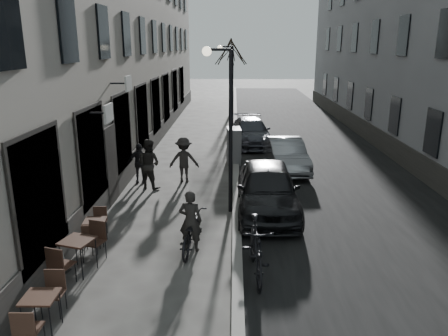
{
  "coord_description": "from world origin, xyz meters",
  "views": [
    {
      "loc": [
        0.1,
        -7.04,
        5.16
      ],
      "look_at": [
        -0.17,
        4.74,
        1.8
      ],
      "focal_mm": 35.0,
      "sensor_mm": 36.0,
      "label": 1
    }
  ],
  "objects_px": {
    "bistro_set_c": "(96,229)",
    "car_far": "(251,132)",
    "pedestrian_near": "(149,164)",
    "moped": "(256,249)",
    "tree_far": "(232,50)",
    "streetlamp_far": "(229,80)",
    "streetlamp_near": "(225,113)",
    "sign_board": "(55,259)",
    "utility_cabinet": "(234,146)",
    "pedestrian_far": "(139,163)",
    "bistro_set_a": "(42,310)",
    "bicycle": "(191,232)",
    "tree_near": "(231,52)",
    "car_mid": "(286,155)",
    "pedestrian_mid": "(184,160)",
    "car_near": "(267,188)",
    "bistro_set_b": "(78,253)"
  },
  "relations": [
    {
      "from": "sign_board",
      "to": "utility_cabinet",
      "type": "xyz_separation_m",
      "value": [
        4.11,
        9.9,
        0.4
      ]
    },
    {
      "from": "car_far",
      "to": "bicycle",
      "type": "bearing_deg",
      "value": -103.86
    },
    {
      "from": "moped",
      "to": "bicycle",
      "type": "bearing_deg",
      "value": 139.15
    },
    {
      "from": "streetlamp_near",
      "to": "tree_far",
      "type": "relative_size",
      "value": 0.89
    },
    {
      "from": "pedestrian_near",
      "to": "car_far",
      "type": "height_order",
      "value": "pedestrian_near"
    },
    {
      "from": "bistro_set_a",
      "to": "car_near",
      "type": "height_order",
      "value": "car_near"
    },
    {
      "from": "tree_near",
      "to": "sign_board",
      "type": "relative_size",
      "value": 5.88
    },
    {
      "from": "tree_far",
      "to": "bistro_set_a",
      "type": "distance_m",
      "value": 27.65
    },
    {
      "from": "utility_cabinet",
      "to": "tree_far",
      "type": "bearing_deg",
      "value": 86.31
    },
    {
      "from": "tree_near",
      "to": "bistro_set_b",
      "type": "bearing_deg",
      "value": -100.15
    },
    {
      "from": "bistro_set_c",
      "to": "car_far",
      "type": "height_order",
      "value": "car_far"
    },
    {
      "from": "pedestrian_near",
      "to": "moped",
      "type": "xyz_separation_m",
      "value": [
        3.63,
        -6.29,
        -0.25
      ]
    },
    {
      "from": "bistro_set_c",
      "to": "pedestrian_near",
      "type": "bearing_deg",
      "value": 78.41
    },
    {
      "from": "streetlamp_near",
      "to": "car_far",
      "type": "bearing_deg",
      "value": 83.08
    },
    {
      "from": "pedestrian_far",
      "to": "bistro_set_a",
      "type": "bearing_deg",
      "value": -98.55
    },
    {
      "from": "streetlamp_far",
      "to": "utility_cabinet",
      "type": "distance_m",
      "value": 6.62
    },
    {
      "from": "bicycle",
      "to": "streetlamp_near",
      "type": "bearing_deg",
      "value": -100.02
    },
    {
      "from": "streetlamp_far",
      "to": "bistro_set_a",
      "type": "distance_m",
      "value": 18.61
    },
    {
      "from": "bicycle",
      "to": "moped",
      "type": "distance_m",
      "value": 2.05
    },
    {
      "from": "utility_cabinet",
      "to": "pedestrian_near",
      "type": "relative_size",
      "value": 0.86
    },
    {
      "from": "car_near",
      "to": "car_mid",
      "type": "bearing_deg",
      "value": 77.16
    },
    {
      "from": "pedestrian_mid",
      "to": "moped",
      "type": "height_order",
      "value": "pedestrian_mid"
    },
    {
      "from": "moped",
      "to": "tree_far",
      "type": "bearing_deg",
      "value": 88.7
    },
    {
      "from": "streetlamp_far",
      "to": "tree_far",
      "type": "relative_size",
      "value": 0.89
    },
    {
      "from": "streetlamp_far",
      "to": "pedestrian_far",
      "type": "height_order",
      "value": "streetlamp_far"
    },
    {
      "from": "bistro_set_c",
      "to": "pedestrian_mid",
      "type": "height_order",
      "value": "pedestrian_mid"
    },
    {
      "from": "bicycle",
      "to": "car_near",
      "type": "bearing_deg",
      "value": -121.84
    },
    {
      "from": "streetlamp_near",
      "to": "sign_board",
      "type": "distance_m",
      "value": 6.24
    },
    {
      "from": "bistro_set_c",
      "to": "pedestrian_far",
      "type": "distance_m",
      "value": 5.41
    },
    {
      "from": "bistro_set_c",
      "to": "pedestrian_near",
      "type": "height_order",
      "value": "pedestrian_near"
    },
    {
      "from": "tree_near",
      "to": "bicycle",
      "type": "height_order",
      "value": "tree_near"
    },
    {
      "from": "bistro_set_b",
      "to": "bicycle",
      "type": "bearing_deg",
      "value": 42.58
    },
    {
      "from": "streetlamp_near",
      "to": "tree_near",
      "type": "xyz_separation_m",
      "value": [
        0.07,
        15.0,
        1.5
      ]
    },
    {
      "from": "bicycle",
      "to": "pedestrian_far",
      "type": "xyz_separation_m",
      "value": [
        -2.52,
        5.71,
        0.27
      ]
    },
    {
      "from": "tree_far",
      "to": "pedestrian_near",
      "type": "bearing_deg",
      "value": -98.85
    },
    {
      "from": "car_far",
      "to": "pedestrian_mid",
      "type": "bearing_deg",
      "value": -117.78
    },
    {
      "from": "bistro_set_c",
      "to": "moped",
      "type": "bearing_deg",
      "value": -25.51
    },
    {
      "from": "pedestrian_near",
      "to": "streetlamp_near",
      "type": "bearing_deg",
      "value": 166.13
    },
    {
      "from": "bicycle",
      "to": "pedestrian_near",
      "type": "xyz_separation_m",
      "value": [
        -2.02,
        5.03,
        0.42
      ]
    },
    {
      "from": "streetlamp_near",
      "to": "tree_far",
      "type": "height_order",
      "value": "tree_far"
    },
    {
      "from": "sign_board",
      "to": "streetlamp_near",
      "type": "bearing_deg",
      "value": 63.8
    },
    {
      "from": "bistro_set_a",
      "to": "moped",
      "type": "relative_size",
      "value": 0.66
    },
    {
      "from": "pedestrian_near",
      "to": "pedestrian_far",
      "type": "xyz_separation_m",
      "value": [
        -0.51,
        0.69,
        -0.16
      ]
    },
    {
      "from": "tree_far",
      "to": "streetlamp_far",
      "type": "bearing_deg",
      "value": -90.46
    },
    {
      "from": "tree_far",
      "to": "pedestrian_far",
      "type": "distance_m",
      "value": 18.76
    },
    {
      "from": "sign_board",
      "to": "car_mid",
      "type": "bearing_deg",
      "value": 71.67
    },
    {
      "from": "tree_far",
      "to": "streetlamp_near",
      "type": "bearing_deg",
      "value": -90.2
    },
    {
      "from": "bistro_set_a",
      "to": "bicycle",
      "type": "xyz_separation_m",
      "value": [
        2.43,
        3.38,
        0.05
      ]
    },
    {
      "from": "streetlamp_far",
      "to": "car_mid",
      "type": "relative_size",
      "value": 1.27
    },
    {
      "from": "pedestrian_near",
      "to": "pedestrian_far",
      "type": "relative_size",
      "value": 1.2
    }
  ]
}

